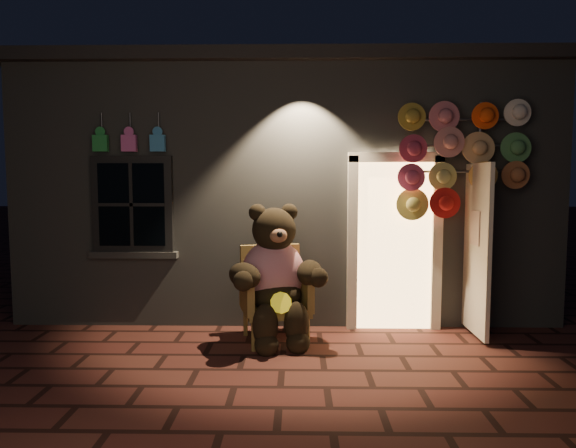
{
  "coord_description": "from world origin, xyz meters",
  "views": [
    {
      "loc": [
        0.15,
        -4.88,
        1.87
      ],
      "look_at": [
        0.04,
        1.0,
        1.35
      ],
      "focal_mm": 32.0,
      "sensor_mm": 36.0,
      "label": 1
    }
  ],
  "objects": [
    {
      "name": "shop_building",
      "position": [
        0.0,
        3.99,
        1.74
      ],
      "size": [
        7.3,
        5.95,
        3.51
      ],
      "color": "slate",
      "rests_on": "ground"
    },
    {
      "name": "teddy_bear",
      "position": [
        -0.1,
        0.85,
        0.77
      ],
      "size": [
        1.14,
        1.01,
        1.62
      ],
      "rotation": [
        0.0,
        0.0,
        0.25
      ],
      "color": "#AD1231",
      "rests_on": "ground"
    },
    {
      "name": "wicker_armchair",
      "position": [
        -0.12,
        0.99,
        0.54
      ],
      "size": [
        0.88,
        0.83,
        1.09
      ],
      "rotation": [
        0.0,
        0.0,
        0.25
      ],
      "color": "olive",
      "rests_on": "ground"
    },
    {
      "name": "hat_rack",
      "position": [
        2.06,
        1.28,
        2.14
      ],
      "size": [
        1.58,
        0.22,
        2.8
      ],
      "color": "#59595E",
      "rests_on": "ground"
    },
    {
      "name": "ground",
      "position": [
        0.0,
        0.0,
        0.0
      ],
      "size": [
        60.0,
        60.0,
        0.0
      ],
      "primitive_type": "plane",
      "color": "#4F261E",
      "rests_on": "ground"
    }
  ]
}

